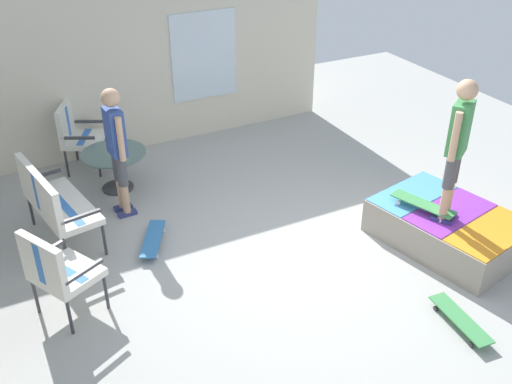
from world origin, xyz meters
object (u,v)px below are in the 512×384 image
(patio_table, at_px, (115,163))
(skateboard_on_ramp, at_px, (423,205))
(skate_ramp, at_px, (449,226))
(skateboard_by_bench, at_px, (153,239))
(patio_chair_by_wall, at_px, (56,269))
(person_watching, at_px, (116,143))
(skateboard_spare, at_px, (460,319))
(patio_chair_near_house, at_px, (76,131))
(person_skater, at_px, (458,141))
(patio_bench, at_px, (52,199))

(patio_table, distance_m, skateboard_on_ramp, 4.18)
(skate_ramp, bearing_deg, skateboard_by_bench, 63.93)
(patio_chair_by_wall, distance_m, patio_table, 2.66)
(skate_ramp, distance_m, person_watching, 4.24)
(patio_chair_by_wall, relative_size, skateboard_spare, 1.25)
(skate_ramp, relative_size, patio_table, 2.32)
(patio_table, relative_size, skateboard_by_bench, 1.12)
(patio_table, bearing_deg, skateboard_on_ramp, -135.44)
(patio_chair_near_house, bearing_deg, person_watching, -171.16)
(patio_chair_by_wall, xyz_separation_m, patio_table, (2.36, -1.22, -0.21))
(patio_table, xyz_separation_m, skateboard_on_ramp, (-2.98, -2.93, 0.13))
(patio_table, height_order, skateboard_on_ramp, patio_table)
(skate_ramp, xyz_separation_m, person_skater, (-0.06, 0.20, 1.22))
(person_skater, bearing_deg, patio_bench, 61.16)
(patio_table, distance_m, skateboard_by_bench, 1.59)
(skate_ramp, bearing_deg, person_skater, 107.50)
(patio_chair_by_wall, height_order, person_watching, person_watching)
(patio_bench, bearing_deg, skateboard_by_bench, -119.89)
(skateboard_on_ramp, bearing_deg, patio_chair_near_house, 40.34)
(patio_chair_by_wall, xyz_separation_m, skateboard_by_bench, (0.80, -1.23, -0.53))
(patio_bench, xyz_separation_m, person_watching, (0.31, -0.92, 0.41))
(patio_chair_near_house, bearing_deg, skate_ramp, -138.16)
(patio_chair_near_house, bearing_deg, person_skater, -140.26)
(patio_bench, xyz_separation_m, skateboard_on_ramp, (-2.00, -3.94, -0.08))
(skateboard_spare, bearing_deg, person_skater, -32.68)
(person_watching, height_order, skateboard_spare, person_watching)
(skate_ramp, bearing_deg, patio_bench, 63.00)
(skateboard_by_bench, bearing_deg, patio_chair_near_house, 7.81)
(patio_table, relative_size, skateboard_spare, 1.10)
(patio_chair_by_wall, bearing_deg, patio_bench, -8.96)
(patio_chair_near_house, height_order, patio_table, patio_chair_near_house)
(patio_chair_by_wall, bearing_deg, person_watching, -33.83)
(patio_chair_by_wall, distance_m, person_skater, 4.44)
(person_skater, relative_size, skateboard_by_bench, 2.11)
(patio_chair_near_house, relative_size, skateboard_by_bench, 1.27)
(patio_bench, relative_size, person_skater, 0.78)
(skate_ramp, xyz_separation_m, patio_bench, (2.17, 4.26, 0.39))
(skate_ramp, distance_m, patio_chair_near_house, 5.38)
(person_watching, xyz_separation_m, skateboard_spare, (-3.68, -2.42, -0.94))
(patio_bench, height_order, patio_chair_near_house, same)
(skateboard_on_ramp, bearing_deg, skateboard_by_bench, 64.05)
(skate_ramp, relative_size, person_skater, 1.23)
(patio_bench, relative_size, patio_chair_near_house, 1.30)
(skate_ramp, distance_m, skateboard_by_bench, 3.62)
(person_watching, bearing_deg, person_skater, -128.99)
(patio_bench, height_order, skateboard_by_bench, patio_bench)
(patio_chair_by_wall, relative_size, skateboard_by_bench, 1.27)
(patio_chair_near_house, relative_size, patio_chair_by_wall, 1.00)
(patio_chair_by_wall, relative_size, person_watching, 0.59)
(person_skater, relative_size, skateboard_spare, 2.08)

